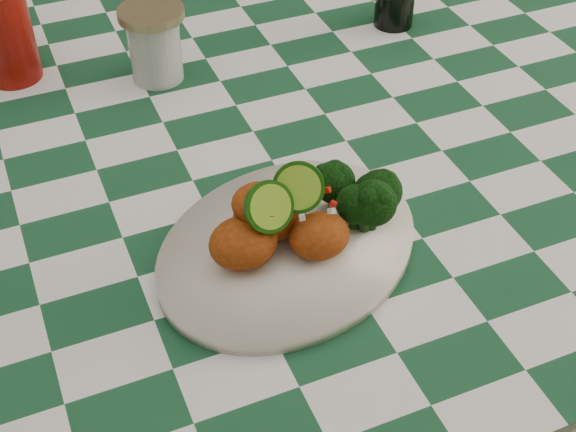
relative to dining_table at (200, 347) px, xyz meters
name	(u,v)px	position (x,y,z in m)	size (l,w,h in m)	color
dining_table	(200,347)	(0.00, 0.00, 0.00)	(1.66, 1.06, 0.79)	#16472A
plate	(288,247)	(0.06, -0.22, 0.40)	(0.31, 0.24, 0.02)	silver
fried_chicken_pile	(285,212)	(0.05, -0.22, 0.45)	(0.14, 0.10, 0.09)	#AE4110
broccoli_side	(361,193)	(0.15, -0.21, 0.44)	(0.08, 0.08, 0.06)	black
red_tumbler	(5,35)	(-0.16, 0.25, 0.46)	(0.08, 0.08, 0.13)	maroon
mason_jar	(155,44)	(0.03, 0.17, 0.45)	(0.09, 0.09, 0.11)	#B2BCBA
wooden_chair_right	(181,31)	(0.21, 0.76, 0.12)	(0.47, 0.49, 1.03)	#472814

